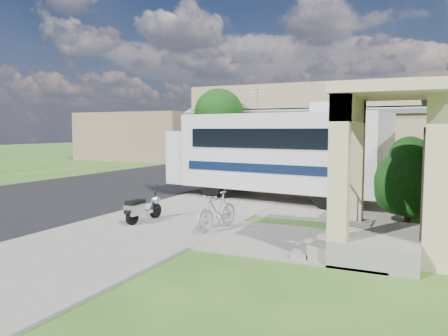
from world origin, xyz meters
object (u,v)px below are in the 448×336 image
at_px(shrub, 411,181).
at_px(garden_hose, 331,233).
at_px(bicycle, 217,213).
at_px(scooter, 142,208).
at_px(motorhome, 275,152).
at_px(pickup_truck, 216,160).
at_px(van, 250,151).

xyz_separation_m(shrub, garden_hose, (-1.67, -2.04, -1.13)).
bearing_deg(bicycle, scooter, -168.55).
bearing_deg(motorhome, shrub, -22.89).
distance_m(motorhome, pickup_truck, 10.40).
xyz_separation_m(pickup_truck, garden_hose, (9.31, -12.91, -0.64)).
bearing_deg(motorhome, bicycle, -79.79).
height_order(scooter, pickup_truck, pickup_truck).
distance_m(bicycle, pickup_truck, 15.14).
bearing_deg(pickup_truck, bicycle, 117.62).
bearing_deg(bicycle, shrub, 42.64).
height_order(motorhome, pickup_truck, motorhome).
bearing_deg(motorhome, pickup_truck, 134.70).
height_order(motorhome, garden_hose, motorhome).
bearing_deg(van, scooter, -85.52).
bearing_deg(bicycle, van, 119.82).
xyz_separation_m(shrub, scooter, (-6.61, -2.79, -0.79)).
bearing_deg(scooter, garden_hose, 11.61).
distance_m(shrub, bicycle, 5.20).
distance_m(pickup_truck, van, 7.37).
height_order(motorhome, shrub, motorhome).
distance_m(van, garden_hose, 22.61).
bearing_deg(garden_hose, scooter, -171.40).
relative_size(scooter, bicycle, 0.92).
distance_m(bicycle, van, 22.21).
distance_m(scooter, pickup_truck, 14.34).
bearing_deg(van, pickup_truck, -93.36).
distance_m(scooter, bicycle, 2.25).
height_order(motorhome, van, motorhome).
relative_size(motorhome, shrub, 3.44).
distance_m(scooter, garden_hose, 5.00).
height_order(bicycle, garden_hose, bicycle).
bearing_deg(shrub, scooter, -157.13).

